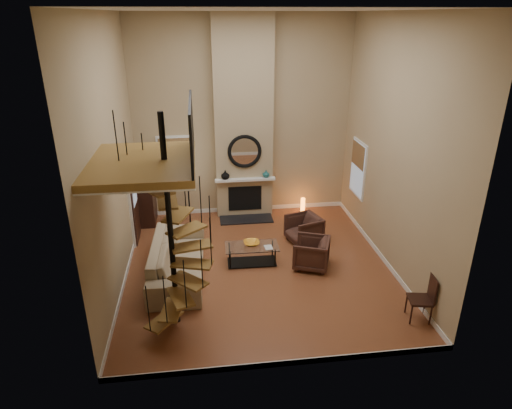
{
  "coord_description": "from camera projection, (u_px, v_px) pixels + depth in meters",
  "views": [
    {
      "loc": [
        -1.21,
        -8.91,
        5.42
      ],
      "look_at": [
        0.0,
        0.4,
        1.4
      ],
      "focal_mm": 31.22,
      "sensor_mm": 36.0,
      "label": 1
    }
  ],
  "objects": [
    {
      "name": "chimney_breast",
      "position": [
        243.0,
        121.0,
        12.11
      ],
      "size": [
        1.6,
        0.38,
        5.5
      ],
      "primitive_type": "cube",
      "color": "tan",
      "rests_on": "ground"
    },
    {
      "name": "right_wall",
      "position": [
        395.0,
        148.0,
        9.67
      ],
      "size": [
        0.02,
        6.5,
        5.5
      ],
      "primitive_type": "cube",
      "color": "tan",
      "rests_on": "ground"
    },
    {
      "name": "hearth",
      "position": [
        246.0,
        219.0,
        12.73
      ],
      "size": [
        1.5,
        0.6,
        0.04
      ],
      "primitive_type": "cube",
      "color": "black",
      "rests_on": "ground"
    },
    {
      "name": "baseboard_right",
      "position": [
        381.0,
        256.0,
        10.73
      ],
      "size": [
        0.02,
        6.5,
        0.12
      ],
      "primitive_type": "cube",
      "color": "white",
      "rests_on": "ground"
    },
    {
      "name": "entry_door",
      "position": [
        134.0,
        202.0,
        11.28
      ],
      "size": [
        0.1,
        1.05,
        2.16
      ],
      "color": "white",
      "rests_on": "ground"
    },
    {
      "name": "baseboard_left",
      "position": [
        127.0,
        273.0,
        10.02
      ],
      "size": [
        0.02,
        6.5,
        0.12
      ],
      "primitive_type": "cube",
      "color": "white",
      "rests_on": "ground"
    },
    {
      "name": "firebox",
      "position": [
        245.0,
        198.0,
        12.79
      ],
      "size": [
        0.95,
        0.02,
        0.72
      ],
      "primitive_type": "cube",
      "color": "black",
      "rests_on": "chimney_breast"
    },
    {
      "name": "mirror_disc",
      "position": [
        245.0,
        151.0,
        12.23
      ],
      "size": [
        0.8,
        0.01,
        0.8
      ],
      "primitive_type": "cylinder",
      "rotation": [
        1.57,
        0.0,
        0.0
      ],
      "color": "white",
      "rests_on": "chimney_breast"
    },
    {
      "name": "left_wall",
      "position": [
        111.0,
        158.0,
        8.96
      ],
      "size": [
        0.02,
        6.5,
        5.5
      ],
      "primitive_type": "cube",
      "color": "tan",
      "rests_on": "ground"
    },
    {
      "name": "sofa",
      "position": [
        177.0,
        258.0,
        9.96
      ],
      "size": [
        1.22,
        2.89,
        0.83
      ],
      "primitive_type": "imported",
      "rotation": [
        0.0,
        0.0,
        1.53
      ],
      "color": "tan",
      "rests_on": "ground"
    },
    {
      "name": "baseboard_back",
      "position": [
        244.0,
        209.0,
        13.33
      ],
      "size": [
        6.0,
        0.02,
        0.12
      ],
      "primitive_type": "cube",
      "color": "white",
      "rests_on": "ground"
    },
    {
      "name": "back_wall",
      "position": [
        243.0,
        119.0,
        12.28
      ],
      "size": [
        6.0,
        0.02,
        5.5
      ],
      "primitive_type": "cube",
      "color": "tan",
      "rests_on": "ground"
    },
    {
      "name": "hutch",
      "position": [
        146.0,
        191.0,
        12.26
      ],
      "size": [
        0.43,
        0.91,
        2.02
      ],
      "primitive_type": "cube",
      "color": "black",
      "rests_on": "ground"
    },
    {
      "name": "coffee_table",
      "position": [
        252.0,
        252.0,
        10.43
      ],
      "size": [
        1.25,
        0.65,
        0.46
      ],
      "color": "silver",
      "rests_on": "ground"
    },
    {
      "name": "loft",
      "position": [
        149.0,
        160.0,
        7.24
      ],
      "size": [
        1.7,
        2.2,
        1.09
      ],
      "color": "olive",
      "rests_on": "left_wall"
    },
    {
      "name": "ground",
      "position": [
        258.0,
        266.0,
        10.4
      ],
      "size": [
        6.0,
        6.5,
        0.01
      ],
      "primitive_type": "cube",
      "color": "#9D5832",
      "rests_on": "ground"
    },
    {
      "name": "vase_right",
      "position": [
        266.0,
        174.0,
        12.53
      ],
      "size": [
        0.2,
        0.2,
        0.21
      ],
      "primitive_type": "imported",
      "color": "#1A585C",
      "rests_on": "mantel"
    },
    {
      "name": "vase_left",
      "position": [
        225.0,
        175.0,
        12.39
      ],
      "size": [
        0.24,
        0.24,
        0.25
      ],
      "primitive_type": "imported",
      "color": "black",
      "rests_on": "mantel"
    },
    {
      "name": "ceiling",
      "position": [
        259.0,
        10.0,
        8.23
      ],
      "size": [
        6.0,
        6.5,
        0.01
      ],
      "primitive_type": "cube",
      "color": "silver",
      "rests_on": "back_wall"
    },
    {
      "name": "baseboard_front",
      "position": [
        284.0,
        363.0,
        7.42
      ],
      "size": [
        6.0,
        0.02,
        0.12
      ],
      "primitive_type": "cube",
      "color": "white",
      "rests_on": "ground"
    },
    {
      "name": "floor_lamp",
      "position": [
        188.0,
        178.0,
        11.8
      ],
      "size": [
        0.39,
        0.39,
        1.71
      ],
      "color": "black",
      "rests_on": "ground"
    },
    {
      "name": "spiral_stair",
      "position": [
        172.0,
        238.0,
        7.85
      ],
      "size": [
        1.47,
        1.47,
        4.06
      ],
      "color": "black",
      "rests_on": "ground"
    },
    {
      "name": "side_chair",
      "position": [
        425.0,
        296.0,
        8.39
      ],
      "size": [
        0.49,
        0.48,
        0.93
      ],
      "color": "black",
      "rests_on": "ground"
    },
    {
      "name": "window_back",
      "position": [
        176.0,
        161.0,
        12.47
      ],
      "size": [
        1.02,
        0.06,
        1.52
      ],
      "color": "white",
      "rests_on": "back_wall"
    },
    {
      "name": "accent_lamp",
      "position": [
        303.0,
        206.0,
        13.06
      ],
      "size": [
        0.13,
        0.13,
        0.46
      ],
      "primitive_type": "cylinder",
      "color": "orange",
      "rests_on": "ground"
    },
    {
      "name": "armchair_far",
      "position": [
        314.0,
        253.0,
        10.24
      ],
      "size": [
        1.01,
        1.0,
        0.72
      ],
      "primitive_type": "imported",
      "rotation": [
        0.0,
        0.0,
        -1.94
      ],
      "color": "#452820",
      "rests_on": "ground"
    },
    {
      "name": "mirror_frame",
      "position": [
        245.0,
        152.0,
        12.22
      ],
      "size": [
        0.94,
        0.1,
        0.94
      ],
      "primitive_type": "torus",
      "rotation": [
        1.57,
        0.0,
        0.0
      ],
      "color": "black",
      "rests_on": "chimney_breast"
    },
    {
      "name": "book",
      "position": [
        268.0,
        248.0,
        10.26
      ],
      "size": [
        0.19,
        0.25,
        0.02
      ],
      "primitive_type": "imported",
      "rotation": [
        0.0,
        0.0,
        0.06
      ],
      "color": "gray",
      "rests_on": "coffee_table"
    },
    {
      "name": "window_right",
      "position": [
        358.0,
        168.0,
        11.93
      ],
      "size": [
        0.06,
        1.02,
        1.52
      ],
      "color": "white",
      "rests_on": "right_wall"
    },
    {
      "name": "front_wall",
      "position": [
        289.0,
        217.0,
        6.35
      ],
      "size": [
        6.0,
        0.02,
        5.5
      ],
      "primitive_type": "cube",
      "color": "tan",
      "rests_on": "ground"
    },
    {
      "name": "armchair_near",
      "position": [
        306.0,
        229.0,
        11.42
      ],
      "size": [
        0.99,
        0.97,
        0.72
      ],
      "primitive_type": "imported",
      "rotation": [
        0.0,
        0.0,
        -1.26
      ],
      "color": "#452820",
      "rests_on": "ground"
    },
    {
      "name": "bowl",
      "position": [
        252.0,
        243.0,
        10.39
      ],
      "size": [
        0.37,
        0.37,
        0.09
      ],
      "primitive_type": "imported",
      "color": "gold",
      "rests_on": "coffee_table"
    },
    {
      "name": "mantel",
      "position": [
        245.0,
        180.0,
        12.48
      ],
      "size": [
        1.7,
        0.18,
        0.06
      ],
      "primitive_type": "cube",
      "color": "white",
      "rests_on": "chimney_breast"
    }
  ]
}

